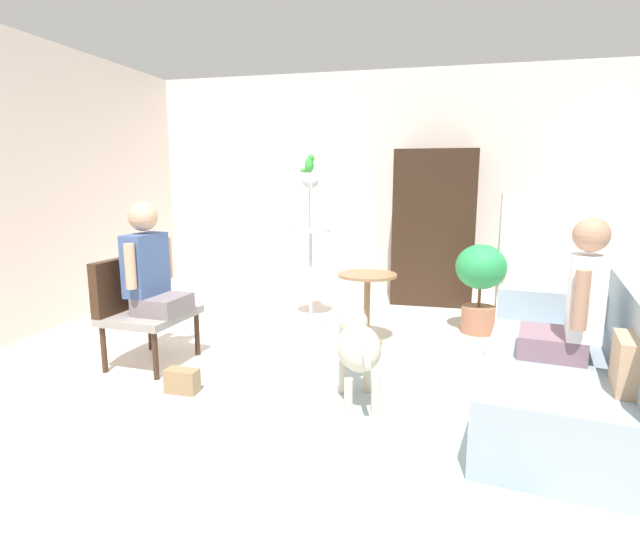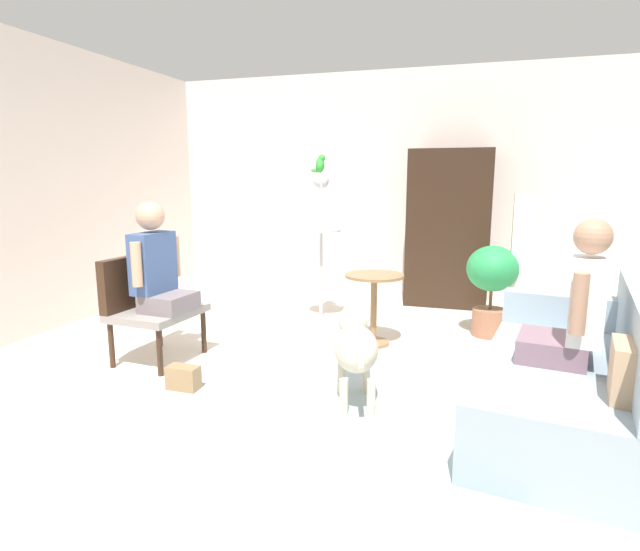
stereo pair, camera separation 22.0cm
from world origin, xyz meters
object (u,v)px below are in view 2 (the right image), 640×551
(dog, at_px, (355,345))
(column_lamp, at_px, (520,267))
(person_on_armchair, at_px, (157,265))
(handbag, at_px, (183,378))
(parrot, at_px, (320,164))
(armoire_cabinet, at_px, (449,228))
(bird_cage_stand, at_px, (321,244))
(couch, at_px, (577,381))
(potted_plant, at_px, (492,280))
(armchair, at_px, (146,299))
(person_on_couch, at_px, (576,307))
(round_end_table, at_px, (374,297))

(dog, relative_size, column_lamp, 0.59)
(person_on_armchair, xyz_separation_m, handbag, (0.50, -0.48, -0.71))
(parrot, bearing_deg, armoire_cabinet, 43.99)
(parrot, bearing_deg, dog, -65.70)
(bird_cage_stand, distance_m, parrot, 0.81)
(couch, relative_size, potted_plant, 2.22)
(person_on_armchair, relative_size, armoire_cabinet, 0.48)
(parrot, bearing_deg, potted_plant, -1.11)
(armchair, relative_size, person_on_armchair, 0.98)
(person_on_armchair, xyz_separation_m, dog, (1.71, -0.29, -0.41))
(dog, height_order, armoire_cabinet, armoire_cabinet)
(column_lamp, bearing_deg, dog, -120.85)
(person_on_couch, bearing_deg, parrot, 138.99)
(armoire_cabinet, bearing_deg, round_end_table, -105.78)
(round_end_table, relative_size, parrot, 3.61)
(round_end_table, xyz_separation_m, armoire_cabinet, (0.51, 1.80, 0.47))
(armchair, xyz_separation_m, bird_cage_stand, (1.02, 1.55, 0.31))
(dog, bearing_deg, column_lamp, 59.15)
(parrot, distance_m, column_lamp, 2.17)
(bird_cage_stand, height_order, parrot, parrot)
(armchair, distance_m, person_on_couch, 3.17)
(armchair, height_order, bird_cage_stand, bird_cage_stand)
(round_end_table, bearing_deg, couch, -39.20)
(parrot, bearing_deg, person_on_armchair, -119.28)
(bird_cage_stand, xyz_separation_m, potted_plant, (1.69, -0.03, -0.28))
(round_end_table, xyz_separation_m, handbag, (-1.08, -1.42, -0.35))
(person_on_armchair, bearing_deg, person_on_couch, -5.63)
(person_on_couch, distance_m, round_end_table, 1.92)
(round_end_table, height_order, column_lamp, column_lamp)
(dog, distance_m, potted_plant, 2.02)
(bird_cage_stand, height_order, potted_plant, bird_cage_stand)
(column_lamp, bearing_deg, couch, -82.70)
(dog, xyz_separation_m, potted_plant, (0.87, 1.81, 0.15))
(couch, height_order, dog, couch)
(couch, relative_size, person_on_couch, 2.28)
(armchair, relative_size, parrot, 4.79)
(armchair, height_order, handbag, armchair)
(round_end_table, relative_size, armoire_cabinet, 0.36)
(person_on_armchair, relative_size, column_lamp, 0.65)
(bird_cage_stand, distance_m, potted_plant, 1.72)
(armchair, bearing_deg, column_lamp, 27.94)
(armchair, xyz_separation_m, potted_plant, (2.71, 1.52, 0.04))
(person_on_couch, height_order, parrot, parrot)
(armchair, xyz_separation_m, armoire_cabinet, (2.22, 2.72, 0.40))
(potted_plant, bearing_deg, bird_cage_stand, 178.89)
(couch, relative_size, person_on_armchair, 2.20)
(column_lamp, relative_size, armoire_cabinet, 0.74)
(potted_plant, xyz_separation_m, handbag, (-2.08, -2.01, -0.45))
(bird_cage_stand, relative_size, column_lamp, 1.14)
(column_lamp, height_order, handbag, column_lamp)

